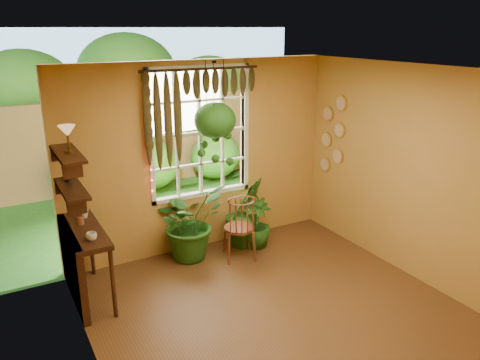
# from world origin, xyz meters

# --- Properties ---
(floor) EXTENTS (4.50, 4.50, 0.00)m
(floor) POSITION_xyz_m (0.00, 0.00, 0.00)
(floor) COLOR brown
(floor) RESTS_ON ground
(ceiling) EXTENTS (4.50, 4.50, 0.00)m
(ceiling) POSITION_xyz_m (0.00, 0.00, 2.70)
(ceiling) COLOR white
(ceiling) RESTS_ON wall_back
(wall_back) EXTENTS (4.00, 0.00, 4.00)m
(wall_back) POSITION_xyz_m (0.00, 2.25, 1.35)
(wall_back) COLOR #CC8B45
(wall_back) RESTS_ON floor
(wall_left) EXTENTS (0.00, 4.50, 4.50)m
(wall_left) POSITION_xyz_m (-2.00, 0.00, 1.35)
(wall_left) COLOR #CC8B45
(wall_left) RESTS_ON floor
(wall_right) EXTENTS (0.00, 4.50, 4.50)m
(wall_right) POSITION_xyz_m (2.00, 0.00, 1.35)
(wall_right) COLOR #CC8B45
(wall_right) RESTS_ON floor
(window) EXTENTS (1.52, 0.10, 1.86)m
(window) POSITION_xyz_m (0.00, 2.28, 1.70)
(window) COLOR white
(window) RESTS_ON wall_back
(valance_vine) EXTENTS (1.70, 0.12, 1.10)m
(valance_vine) POSITION_xyz_m (-0.08, 2.16, 2.28)
(valance_vine) COLOR #381F0F
(valance_vine) RESTS_ON window
(string_lights) EXTENTS (0.03, 0.03, 1.54)m
(string_lights) POSITION_xyz_m (-0.76, 2.19, 1.75)
(string_lights) COLOR #FF2633
(string_lights) RESTS_ON window
(wall_plates) EXTENTS (0.04, 0.32, 1.10)m
(wall_plates) POSITION_xyz_m (1.98, 1.79, 1.55)
(wall_plates) COLOR beige
(wall_plates) RESTS_ON wall_right
(counter_ledge) EXTENTS (0.40, 1.20, 0.90)m
(counter_ledge) POSITION_xyz_m (-1.91, 1.60, 0.55)
(counter_ledge) COLOR #381F0F
(counter_ledge) RESTS_ON floor
(shelf_lower) EXTENTS (0.25, 0.90, 0.04)m
(shelf_lower) POSITION_xyz_m (-1.88, 1.60, 1.40)
(shelf_lower) COLOR #381F0F
(shelf_lower) RESTS_ON wall_left
(shelf_upper) EXTENTS (0.25, 0.90, 0.04)m
(shelf_upper) POSITION_xyz_m (-1.88, 1.60, 1.80)
(shelf_upper) COLOR #381F0F
(shelf_upper) RESTS_ON wall_left
(backyard) EXTENTS (14.00, 10.00, 12.00)m
(backyard) POSITION_xyz_m (0.24, 6.87, 1.28)
(backyard) COLOR #1C5217
(backyard) RESTS_ON ground
(windsor_chair) EXTENTS (0.54, 0.55, 1.14)m
(windsor_chair) POSITION_xyz_m (0.27, 1.61, 0.33)
(windsor_chair) COLOR maroon
(windsor_chair) RESTS_ON floor
(potted_plant_left) EXTENTS (1.19, 1.11, 1.08)m
(potted_plant_left) POSITION_xyz_m (-0.32, 1.98, 0.54)
(potted_plant_left) COLOR #154813
(potted_plant_left) RESTS_ON floor
(potted_plant_mid) EXTENTS (0.60, 0.50, 1.06)m
(potted_plant_mid) POSITION_xyz_m (0.54, 1.94, 0.53)
(potted_plant_mid) COLOR #154813
(potted_plant_mid) RESTS_ON floor
(potted_plant_right) EXTENTS (0.46, 0.46, 0.76)m
(potted_plant_right) POSITION_xyz_m (0.65, 1.81, 0.38)
(potted_plant_right) COLOR #154813
(potted_plant_right) RESTS_ON floor
(hanging_basket) EXTENTS (0.57, 0.57, 1.42)m
(hanging_basket) POSITION_xyz_m (0.11, 2.02, 1.86)
(hanging_basket) COLOR black
(hanging_basket) RESTS_ON ceiling
(cup_a) EXTENTS (0.13, 0.13, 0.09)m
(cup_a) POSITION_xyz_m (-1.78, 1.24, 0.94)
(cup_a) COLOR silver
(cup_a) RESTS_ON counter_ledge
(cup_b) EXTENTS (0.12, 0.12, 0.11)m
(cup_b) POSITION_xyz_m (-1.72, 1.93, 0.95)
(cup_b) COLOR beige
(cup_b) RESTS_ON counter_ledge
(brush_jar) EXTENTS (0.08, 0.08, 0.30)m
(brush_jar) POSITION_xyz_m (-1.80, 1.74, 1.02)
(brush_jar) COLOR brown
(brush_jar) RESTS_ON counter_ledge
(shelf_vase) EXTENTS (0.12, 0.12, 0.12)m
(shelf_vase) POSITION_xyz_m (-1.87, 1.85, 1.48)
(shelf_vase) COLOR #B2AD99
(shelf_vase) RESTS_ON shelf_lower
(tiffany_lamp) EXTENTS (0.18, 0.18, 0.30)m
(tiffany_lamp) POSITION_xyz_m (-1.86, 1.55, 2.04)
(tiffany_lamp) COLOR brown
(tiffany_lamp) RESTS_ON shelf_upper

